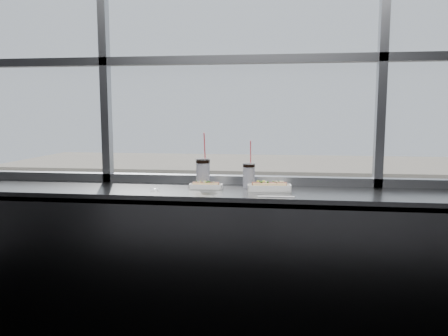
# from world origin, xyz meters

# --- Properties ---
(wall_back_lower) EXTENTS (6.00, 0.00, 6.00)m
(wall_back_lower) POSITION_xyz_m (0.00, 1.50, 0.55)
(wall_back_lower) COLOR black
(wall_back_lower) RESTS_ON ground
(window_glass) EXTENTS (6.00, 0.00, 6.00)m
(window_glass) POSITION_xyz_m (0.00, 1.52, 2.30)
(window_glass) COLOR silver
(window_glass) RESTS_ON ground
(window_mullions) EXTENTS (6.00, 0.08, 2.40)m
(window_mullions) POSITION_xyz_m (0.00, 1.50, 2.30)
(window_mullions) COLOR gray
(window_mullions) RESTS_ON ground
(counter) EXTENTS (6.00, 0.55, 0.06)m
(counter) POSITION_xyz_m (0.00, 1.23, 1.07)
(counter) COLOR slate
(counter) RESTS_ON ground
(counter_fascia) EXTENTS (6.00, 0.04, 1.04)m
(counter_fascia) POSITION_xyz_m (0.00, 0.97, 0.55)
(counter_fascia) COLOR slate
(counter_fascia) RESTS_ON ground
(hotdog_tray_left) EXTENTS (0.23, 0.08, 0.06)m
(hotdog_tray_left) POSITION_xyz_m (-0.19, 1.25, 1.12)
(hotdog_tray_left) COLOR white
(hotdog_tray_left) RESTS_ON counter
(hotdog_tray_right) EXTENTS (0.30, 0.12, 0.07)m
(hotdog_tray_right) POSITION_xyz_m (0.24, 1.23, 1.13)
(hotdog_tray_right) COLOR white
(hotdog_tray_right) RESTS_ON counter
(soda_cup_left) EXTENTS (0.11, 0.11, 0.39)m
(soda_cup_left) POSITION_xyz_m (-0.23, 1.34, 1.21)
(soda_cup_left) COLOR white
(soda_cup_left) RESTS_ON counter
(soda_cup_right) EXTENTS (0.09, 0.09, 0.33)m
(soda_cup_right) POSITION_xyz_m (0.10, 1.34, 1.20)
(soda_cup_right) COLOR white
(soda_cup_right) RESTS_ON counter
(loose_straw) EXTENTS (0.23, 0.02, 0.01)m
(loose_straw) POSITION_xyz_m (0.29, 1.01, 1.10)
(loose_straw) COLOR white
(loose_straw) RESTS_ON counter
(wrapper) EXTENTS (0.08, 0.06, 0.02)m
(wrapper) POSITION_xyz_m (-0.52, 1.13, 1.11)
(wrapper) COLOR silver
(wrapper) RESTS_ON counter
(plaza_ground) EXTENTS (120.00, 120.00, 0.00)m
(plaza_ground) POSITION_xyz_m (0.00, 45.00, -11.00)
(plaza_ground) COLOR #A49483
(plaza_ground) RESTS_ON ground
(far_sidewalk) EXTENTS (80.00, 6.00, 0.04)m
(far_sidewalk) POSITION_xyz_m (0.00, 29.50, -10.98)
(far_sidewalk) COLOR #A49483
(far_sidewalk) RESTS_ON plaza_ground
(far_building) EXTENTS (50.00, 14.00, 8.00)m
(far_building) POSITION_xyz_m (0.00, 39.50, -7.00)
(far_building) COLOR #A0927E
(far_building) RESTS_ON plaza_ground
(car_far_a) EXTENTS (3.25, 6.57, 2.12)m
(car_far_a) POSITION_xyz_m (-9.09, 25.50, -9.88)
(car_far_a) COLOR black
(car_far_a) RESTS_ON street_asphalt
(car_far_b) EXTENTS (3.04, 6.72, 2.20)m
(car_far_b) POSITION_xyz_m (3.94, 25.50, -9.84)
(car_far_b) COLOR maroon
(car_far_b) RESTS_ON street_asphalt
(pedestrian_b) EXTENTS (1.02, 0.77, 2.30)m
(pedestrian_b) POSITION_xyz_m (-1.71, 29.66, -9.81)
(pedestrian_b) COLOR #66605B
(pedestrian_b) RESTS_ON far_sidewalk
(pedestrian_a) EXTENTS (0.63, 0.84, 1.88)m
(pedestrian_a) POSITION_xyz_m (-5.87, 30.22, -10.02)
(pedestrian_a) COLOR #66605B
(pedestrian_a) RESTS_ON far_sidewalk
(pedestrian_d) EXTENTS (0.77, 1.02, 2.30)m
(pedestrian_d) POSITION_xyz_m (8.58, 29.00, -9.81)
(pedestrian_d) COLOR #66605B
(pedestrian_d) RESTS_ON far_sidewalk
(tree_left) EXTENTS (3.64, 3.64, 5.69)m
(tree_left) POSITION_xyz_m (-10.47, 29.50, -7.14)
(tree_left) COLOR #47382B
(tree_left) RESTS_ON far_sidewalk
(tree_center) EXTENTS (2.83, 2.83, 4.42)m
(tree_center) POSITION_xyz_m (0.66, 29.50, -8.00)
(tree_center) COLOR #47382B
(tree_center) RESTS_ON far_sidewalk
(tree_right) EXTENTS (2.79, 2.79, 4.36)m
(tree_right) POSITION_xyz_m (11.65, 29.50, -8.04)
(tree_right) COLOR #47382B
(tree_right) RESTS_ON far_sidewalk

